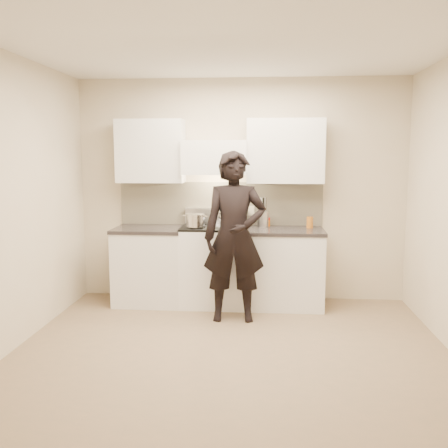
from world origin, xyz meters
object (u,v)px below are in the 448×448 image
at_px(wok, 232,215).
at_px(person, 235,237).
at_px(utensil_crock, 263,218).
at_px(stove, 214,265).
at_px(counter_right, 284,267).

xyz_separation_m(wok, person, (0.08, -0.70, -0.14)).
bearing_deg(utensil_crock, person, -111.87).
height_order(wok, person, person).
xyz_separation_m(stove, person, (0.28, -0.56, 0.44)).
xyz_separation_m(counter_right, person, (-0.55, -0.56, 0.45)).
bearing_deg(wok, counter_right, -12.91).
xyz_separation_m(utensil_crock, person, (-0.30, -0.75, -0.12)).
height_order(utensil_crock, person, person).
distance_m(stove, counter_right, 0.83).
height_order(stove, counter_right, stove).
height_order(stove, wok, wok).
height_order(counter_right, wok, wok).
bearing_deg(wok, person, -83.72).
relative_size(stove, utensil_crock, 2.71).
height_order(stove, utensil_crock, utensil_crock).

